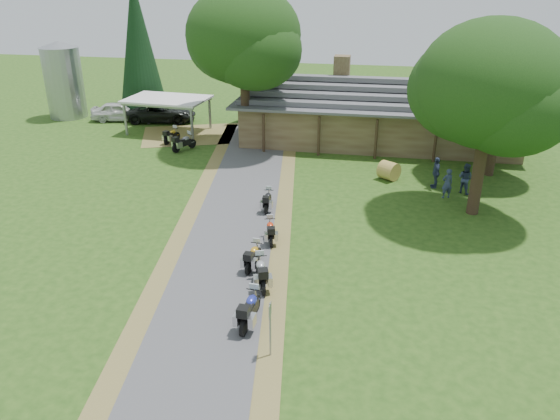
% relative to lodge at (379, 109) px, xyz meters
% --- Properties ---
extents(ground, '(120.00, 120.00, 0.00)m').
position_rel_lodge_xyz_m(ground, '(-6.00, -24.00, -2.45)').
color(ground, '#244914').
rests_on(ground, ground).
extents(driveway, '(51.95, 51.95, 0.00)m').
position_rel_lodge_xyz_m(driveway, '(-6.50, -20.00, -2.45)').
color(driveway, '#4C4C4F').
rests_on(driveway, ground).
extents(lodge, '(21.40, 9.40, 4.90)m').
position_rel_lodge_xyz_m(lodge, '(0.00, 0.00, 0.00)').
color(lodge, brown).
rests_on(lodge, ground).
extents(silo, '(3.53, 3.53, 6.58)m').
position_rel_lodge_xyz_m(silo, '(-27.40, 2.32, 0.84)').
color(silo, gray).
rests_on(silo, ground).
extents(carport, '(6.71, 4.77, 2.76)m').
position_rel_lodge_xyz_m(carport, '(-16.73, -0.63, -1.07)').
color(carport, white).
rests_on(carport, ground).
extents(car_white_sedan, '(3.75, 6.53, 2.05)m').
position_rel_lodge_xyz_m(car_white_sedan, '(-22.26, 1.92, -1.43)').
color(car_white_sedan, silver).
rests_on(car_white_sedan, ground).
extents(car_dark_suv, '(3.64, 6.67, 2.43)m').
position_rel_lodge_xyz_m(car_dark_suv, '(-18.53, 2.29, -1.24)').
color(car_dark_suv, black).
rests_on(car_dark_suv, ground).
extents(motorcycle_row_a, '(0.78, 2.04, 1.37)m').
position_rel_lodge_xyz_m(motorcycle_row_a, '(-4.09, -25.04, -1.77)').
color(motorcycle_row_a, '#252E9B').
rests_on(motorcycle_row_a, ground).
extents(motorcycle_row_b, '(1.22, 2.05, 1.33)m').
position_rel_lodge_xyz_m(motorcycle_row_b, '(-4.27, -22.31, -1.78)').
color(motorcycle_row_b, '#9C9FA4').
rests_on(motorcycle_row_b, ground).
extents(motorcycle_row_c, '(0.72, 1.77, 1.18)m').
position_rel_lodge_xyz_m(motorcycle_row_c, '(-4.94, -20.89, -1.86)').
color(motorcycle_row_c, '#C78C1A').
rests_on(motorcycle_row_c, ground).
extents(motorcycle_row_d, '(0.98, 1.80, 1.17)m').
position_rel_lodge_xyz_m(motorcycle_row_d, '(-4.70, -18.23, -1.86)').
color(motorcycle_row_d, red).
rests_on(motorcycle_row_d, ground).
extents(motorcycle_row_e, '(0.68, 1.74, 1.17)m').
position_rel_lodge_xyz_m(motorcycle_row_e, '(-5.62, -14.50, -1.87)').
color(motorcycle_row_e, black).
rests_on(motorcycle_row_e, ground).
extents(motorcycle_carport_a, '(0.96, 1.87, 1.22)m').
position_rel_lodge_xyz_m(motorcycle_carport_a, '(-15.43, -3.47, -1.84)').
color(motorcycle_carport_a, gold).
rests_on(motorcycle_carport_a, ground).
extents(motorcycle_carport_b, '(1.51, 1.98, 1.32)m').
position_rel_lodge_xyz_m(motorcycle_carport_b, '(-13.84, -5.15, -1.79)').
color(motorcycle_carport_b, gray).
rests_on(motorcycle_carport_b, ground).
extents(person_a, '(0.71, 0.62, 2.09)m').
position_rel_lodge_xyz_m(person_a, '(4.27, -10.98, -1.40)').
color(person_a, '#313E5C').
rests_on(person_a, ground).
extents(person_b, '(0.76, 0.73, 2.17)m').
position_rel_lodge_xyz_m(person_b, '(5.39, -10.00, -1.36)').
color(person_b, '#313E5C').
rests_on(person_b, ground).
extents(person_c, '(0.51, 0.68, 2.26)m').
position_rel_lodge_xyz_m(person_c, '(3.74, -9.39, -1.32)').
color(person_c, '#313E5C').
rests_on(person_c, ground).
extents(hay_bale, '(1.55, 1.57, 1.17)m').
position_rel_lodge_xyz_m(hay_bale, '(0.96, -8.51, -1.87)').
color(hay_bale, '#A3863B').
rests_on(hay_bale, ground).
extents(sign_post, '(0.39, 0.06, 2.14)m').
position_rel_lodge_xyz_m(sign_post, '(-2.97, -26.76, -1.38)').
color(sign_post, gray).
rests_on(sign_post, ground).
extents(oak_lodge_left, '(8.00, 8.00, 13.00)m').
position_rel_lodge_xyz_m(oak_lodge_left, '(-9.55, -3.52, 4.05)').
color(oak_lodge_left, '#173610').
rests_on(oak_lodge_left, ground).
extents(oak_lodge_right, '(6.34, 6.34, 9.11)m').
position_rel_lodge_xyz_m(oak_lodge_right, '(7.36, -6.48, 2.10)').
color(oak_lodge_right, '#173610').
rests_on(oak_lodge_right, ground).
extents(oak_driveway, '(7.61, 7.61, 11.34)m').
position_rel_lodge_xyz_m(oak_driveway, '(5.52, -12.94, 3.22)').
color(oak_driveway, '#173610').
rests_on(oak_driveway, ground).
extents(cedar_near, '(3.31, 3.31, 10.32)m').
position_rel_lodge_xyz_m(cedar_near, '(-10.36, 3.70, 2.71)').
color(cedar_near, black).
rests_on(cedar_near, ground).
extents(cedar_far, '(3.99, 3.99, 11.97)m').
position_rel_lodge_xyz_m(cedar_far, '(-20.79, 3.90, 3.54)').
color(cedar_far, black).
rests_on(cedar_far, ground).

